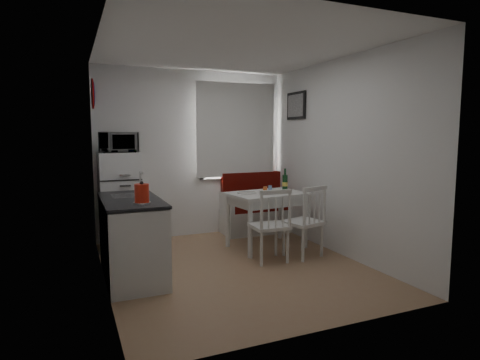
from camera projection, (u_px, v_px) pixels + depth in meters
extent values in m
cube|color=#A67C58|center=(236.00, 267.00, 4.88)|extent=(3.00, 3.50, 0.02)
cube|color=white|center=(235.00, 47.00, 4.58)|extent=(3.00, 3.50, 0.02)
cube|color=white|center=(193.00, 154.00, 6.33)|extent=(3.00, 0.02, 2.60)
cube|color=white|center=(321.00, 174.00, 3.13)|extent=(3.00, 0.02, 2.60)
cube|color=white|center=(102.00, 164.00, 4.15)|extent=(0.02, 3.50, 2.60)
cube|color=white|center=(340.00, 158.00, 5.31)|extent=(0.02, 3.50, 2.60)
cube|color=silver|center=(235.00, 133.00, 6.54)|extent=(1.22, 0.06, 1.47)
cube|color=white|center=(237.00, 130.00, 6.47)|extent=(1.35, 0.02, 1.50)
cube|color=silver|center=(132.00, 240.00, 4.50)|extent=(0.60, 1.30, 0.86)
cube|color=black|center=(131.00, 200.00, 4.45)|extent=(0.62, 1.32, 0.03)
cube|color=#99999E|center=(129.00, 199.00, 4.69)|extent=(0.40, 0.40, 0.10)
cylinder|color=silver|center=(140.00, 182.00, 4.89)|extent=(0.02, 0.02, 0.26)
cylinder|color=#1B35A5|center=(93.00, 94.00, 5.39)|extent=(0.03, 0.40, 0.40)
cube|color=black|center=(296.00, 106.00, 6.22)|extent=(0.04, 0.52, 0.42)
cube|color=silver|center=(263.00, 220.00, 6.64)|extent=(1.37, 0.53, 0.38)
cube|color=#5B0B06|center=(263.00, 205.00, 6.61)|extent=(1.30, 0.48, 0.13)
cube|color=#5B0B06|center=(258.00, 186.00, 6.76)|extent=(1.30, 0.11, 0.48)
cube|color=silver|center=(267.00, 194.00, 5.65)|extent=(1.14, 0.86, 0.04)
cube|color=silver|center=(267.00, 200.00, 5.66)|extent=(1.02, 0.75, 0.13)
cylinder|color=silver|center=(266.00, 221.00, 5.70)|extent=(0.06, 0.06, 0.75)
cube|color=silver|center=(269.00, 226.00, 5.07)|extent=(0.46, 0.44, 0.04)
cube|color=silver|center=(276.00, 209.00, 4.87)|extent=(0.42, 0.06, 0.46)
cube|color=silver|center=(303.00, 222.00, 5.27)|extent=(0.54, 0.53, 0.04)
cube|color=silver|center=(311.00, 206.00, 5.06)|extent=(0.42, 0.15, 0.47)
cube|color=white|center=(120.00, 201.00, 5.62)|extent=(0.54, 0.54, 1.36)
imported|color=white|center=(118.00, 142.00, 5.48)|extent=(0.50, 0.34, 0.28)
cylinder|color=red|center=(142.00, 194.00, 4.03)|extent=(0.17, 0.17, 0.23)
cylinder|color=orange|center=(265.00, 190.00, 5.58)|extent=(0.06, 0.06, 0.10)
cylinder|color=#6F8CBD|center=(270.00, 189.00, 5.72)|extent=(0.06, 0.06, 0.09)
cylinder|color=white|center=(247.00, 193.00, 5.55)|extent=(0.26, 0.26, 0.02)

